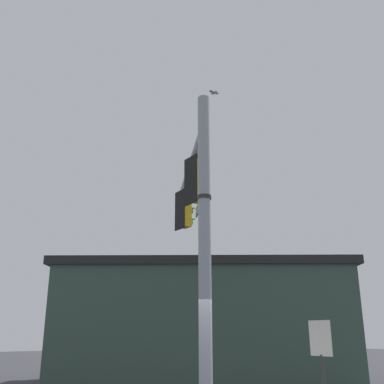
{
  "coord_description": "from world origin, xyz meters",
  "views": [
    {
      "loc": [
        7.52,
        -5.18,
        1.9
      ],
      "look_at": [
        -1.98,
        0.97,
        5.44
      ],
      "focal_mm": 41.68,
      "sensor_mm": 36.0,
      "label": 1
    }
  ],
  "objects_px": {
    "bird_flying": "(214,93)",
    "historical_marker": "(322,354)",
    "street_name_sign": "(202,202)",
    "traffic_light_nearest_pole": "(197,181)",
    "traffic_light_mid_inner": "(185,210)"
  },
  "relations": [
    {
      "from": "bird_flying",
      "to": "historical_marker",
      "type": "bearing_deg",
      "value": -3.34
    },
    {
      "from": "street_name_sign",
      "to": "historical_marker",
      "type": "relative_size",
      "value": 0.64
    },
    {
      "from": "street_name_sign",
      "to": "traffic_light_nearest_pole",
      "type": "bearing_deg",
      "value": 152.75
    },
    {
      "from": "traffic_light_mid_inner",
      "to": "street_name_sign",
      "type": "relative_size",
      "value": 0.96
    },
    {
      "from": "traffic_light_mid_inner",
      "to": "bird_flying",
      "type": "relative_size",
      "value": 2.88
    },
    {
      "from": "traffic_light_mid_inner",
      "to": "bird_flying",
      "type": "xyz_separation_m",
      "value": [
        -0.16,
        1.3,
        4.57
      ]
    },
    {
      "from": "traffic_light_nearest_pole",
      "to": "historical_marker",
      "type": "relative_size",
      "value": 0.62
    },
    {
      "from": "traffic_light_mid_inner",
      "to": "street_name_sign",
      "type": "bearing_deg",
      "value": -26.35
    },
    {
      "from": "traffic_light_mid_inner",
      "to": "historical_marker",
      "type": "relative_size",
      "value": 0.62
    },
    {
      "from": "bird_flying",
      "to": "historical_marker",
      "type": "distance_m",
      "value": 9.58
    },
    {
      "from": "historical_marker",
      "to": "bird_flying",
      "type": "bearing_deg",
      "value": 176.66
    },
    {
      "from": "traffic_light_mid_inner",
      "to": "street_name_sign",
      "type": "distance_m",
      "value": 3.84
    },
    {
      "from": "bird_flying",
      "to": "historical_marker",
      "type": "xyz_separation_m",
      "value": [
        4.19,
        -0.24,
        -8.61
      ]
    },
    {
      "from": "street_name_sign",
      "to": "historical_marker",
      "type": "distance_m",
      "value": 4.27
    },
    {
      "from": "bird_flying",
      "to": "traffic_light_nearest_pole",
      "type": "bearing_deg",
      "value": -43.19
    }
  ]
}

